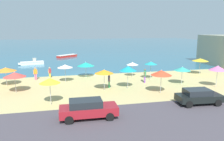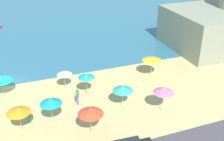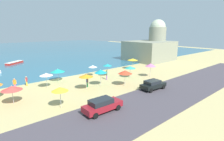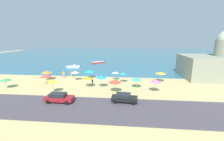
{
  "view_description": "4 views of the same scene",
  "coord_description": "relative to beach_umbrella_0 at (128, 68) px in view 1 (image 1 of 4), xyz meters",
  "views": [
    {
      "loc": [
        -3.82,
        -32.37,
        6.98
      ],
      "look_at": [
        2.47,
        -4.45,
        1.38
      ],
      "focal_mm": 35.0,
      "sensor_mm": 36.0,
      "label": 1
    },
    {
      "loc": [
        1.13,
        -30.37,
        16.29
      ],
      "look_at": [
        11.4,
        -3.05,
        1.34
      ],
      "focal_mm": 45.0,
      "sensor_mm": 36.0,
      "label": 2
    },
    {
      "loc": [
        -12.72,
        -30.47,
        8.77
      ],
      "look_at": [
        8.98,
        -4.93,
        1.01
      ],
      "focal_mm": 28.0,
      "sensor_mm": 36.0,
      "label": 3
    },
    {
      "loc": [
        8.36,
        -37.75,
        10.19
      ],
      "look_at": [
        4.95,
        -1.82,
        2.18
      ],
      "focal_mm": 24.0,
      "sensor_mm": 36.0,
      "label": 4
    }
  ],
  "objects": [
    {
      "name": "beach_umbrella_8",
      "position": [
        -7.06,
        4.49,
        -0.23
      ],
      "size": [
        1.97,
        1.97,
        2.42
      ],
      "color": "#B2B2B7",
      "rests_on": "ground_plane"
    },
    {
      "name": "beach_umbrella_0",
      "position": [
        0.0,
        0.0,
        0.0
      ],
      "size": [
        2.02,
        2.02,
        2.73
      ],
      "color": "#B2B2B7",
      "rests_on": "ground_plane"
    },
    {
      "name": "bather_2",
      "position": [
        -2.06,
        0.79,
        -1.47
      ],
      "size": [
        0.26,
        0.57,
        1.64
      ],
      "color": "#21984F",
      "rests_on": "ground_plane"
    },
    {
      "name": "beach_umbrella_13",
      "position": [
        -12.43,
        1.06,
        -0.36
      ],
      "size": [
        2.36,
        2.36,
        2.35
      ],
      "color": "#B2B2B7",
      "rests_on": "ground_plane"
    },
    {
      "name": "parked_car_1",
      "position": [
        4.77,
        -6.69,
        -1.57
      ],
      "size": [
        4.2,
        2.09,
        1.43
      ],
      "color": "black",
      "rests_on": "coastal_road"
    },
    {
      "name": "beach_umbrella_1",
      "position": [
        2.44,
        5.81,
        -0.44
      ],
      "size": [
        1.7,
        1.7,
        2.21
      ],
      "color": "#B2B2B7",
      "rests_on": "ground_plane"
    },
    {
      "name": "bather_1",
      "position": [
        -9.18,
        7.64,
        -1.51
      ],
      "size": [
        0.41,
        0.45,
        1.58
      ],
      "color": "gold",
      "rests_on": "ground_plane"
    },
    {
      "name": "beach_umbrella_5",
      "position": [
        -2.83,
        -0.17,
        -0.21
      ],
      "size": [
        2.11,
        2.11,
        2.45
      ],
      "color": "#B2B2B7",
      "rests_on": "ground_plane"
    },
    {
      "name": "beach_umbrella_12",
      "position": [
        -4.16,
        6.92,
        -0.47
      ],
      "size": [
        2.42,
        2.42,
        2.26
      ],
      "color": "#B2B2B7",
      "rests_on": "ground_plane"
    },
    {
      "name": "bather_0",
      "position": [
        2.93,
        2.13,
        -1.36
      ],
      "size": [
        0.38,
        0.49,
        1.82
      ],
      "color": "purple",
      "rests_on": "ground_plane"
    },
    {
      "name": "skiff_offshore",
      "position": [
        -13.12,
        20.13,
        -1.99
      ],
      "size": [
        4.75,
        2.19,
        1.23
      ],
      "color": "silver",
      "rests_on": "sea"
    },
    {
      "name": "beach_umbrella_11",
      "position": [
        12.92,
        5.12,
        -0.12
      ],
      "size": [
        2.37,
        2.37,
        2.53
      ],
      "color": "#B2B2B7",
      "rests_on": "ground_plane"
    },
    {
      "name": "beach_umbrella_7",
      "position": [
        2.94,
        -2.58,
        -0.11
      ],
      "size": [
        2.24,
        2.24,
        2.62
      ],
      "color": "#B2B2B7",
      "rests_on": "ground_plane"
    },
    {
      "name": "beach_umbrella_9",
      "position": [
        -14.09,
        4.34,
        -0.32
      ],
      "size": [
        2.47,
        2.47,
        2.35
      ],
      "color": "#B2B2B7",
      "rests_on": "ground_plane"
    },
    {
      "name": "beach_umbrella_10",
      "position": [
        -8.51,
        -3.75,
        -0.09
      ],
      "size": [
        1.87,
        1.87,
        2.61
      ],
      "color": "#B2B2B7",
      "rests_on": "ground_plane"
    },
    {
      "name": "beach_umbrella_2",
      "position": [
        7.15,
        0.35,
        -0.39
      ],
      "size": [
        2.07,
        2.07,
        2.29
      ],
      "color": "#B2B2B7",
      "rests_on": "ground_plane"
    },
    {
      "name": "sea",
      "position": [
        -3.41,
        63.69,
        -2.36
      ],
      "size": [
        150.0,
        110.0,
        0.05
      ],
      "primitive_type": "cube",
      "color": "#2E6881",
      "rests_on": "ground_plane"
    },
    {
      "name": "coastal_road",
      "position": [
        -3.41,
        -9.31,
        -2.36
      ],
      "size": [
        80.0,
        8.0,
        0.06
      ],
      "primitive_type": "cube",
      "color": "#474148",
      "rests_on": "ground_plane"
    },
    {
      "name": "beach_umbrella_6",
      "position": [
        10.5,
        -1.77,
        -0.06
      ],
      "size": [
        2.0,
        2.0,
        2.67
      ],
      "color": "#B2B2B7",
      "rests_on": "ground_plane"
    },
    {
      "name": "ground_plane",
      "position": [
        -3.41,
        8.69,
        -2.39
      ],
      "size": [
        160.0,
        160.0,
        0.0
      ],
      "primitive_type": "plane",
      "color": "tan"
    },
    {
      "name": "beach_umbrella_4",
      "position": [
        4.35,
        3.66,
        -0.09
      ],
      "size": [
        1.75,
        1.75,
        2.56
      ],
      "color": "#B2B2B7",
      "rests_on": "ground_plane"
    },
    {
      "name": "bather_3",
      "position": [
        -11.01,
        6.91,
        -1.42
      ],
      "size": [
        0.55,
        0.32,
        1.73
      ],
      "color": "pink",
      "rests_on": "ground_plane"
    },
    {
      "name": "parked_car_0",
      "position": [
        -5.54,
        -7.69,
        -1.54
      ],
      "size": [
        4.49,
        1.87,
        1.51
      ],
      "color": "maroon",
      "rests_on": "coastal_road"
    },
    {
      "name": "skiff_nearshore",
      "position": [
        -6.31,
        29.81,
        -2.06
      ],
      "size": [
        5.06,
        4.34,
        0.56
      ],
      "color": "red",
      "rests_on": "sea"
    }
  ]
}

